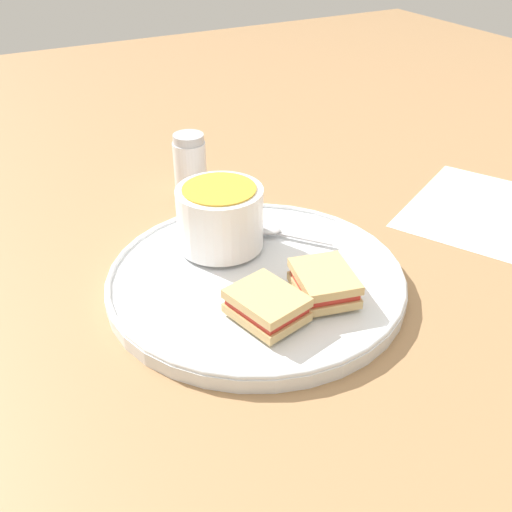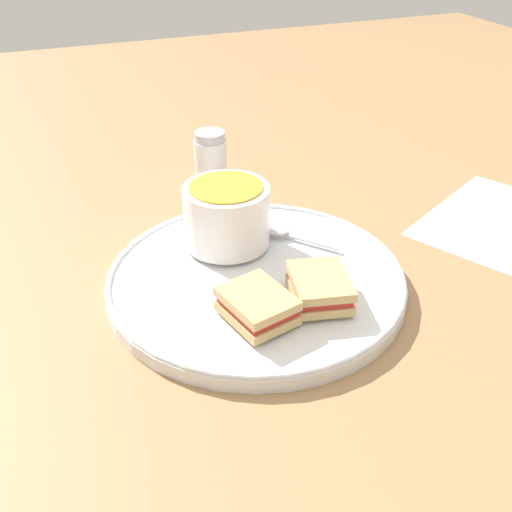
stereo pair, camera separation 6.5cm
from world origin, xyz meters
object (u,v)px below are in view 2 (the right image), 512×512
Objects in this scene: spoon at (281,231)px; sandwich_half_near at (257,306)px; sandwich_half_far at (320,287)px; salt_shaker at (211,162)px; soup_bowl at (227,215)px.

sandwich_half_near reaches higher than spoon.
spoon is at bearing 58.08° from sandwich_half_near.
salt_shaker is at bearing 92.17° from sandwich_half_far.
sandwich_half_far is at bearing -69.96° from soup_bowl.
salt_shaker reaches higher than sandwich_half_far.
sandwich_half_far reaches higher than spoon.
sandwich_half_near is 0.33m from salt_shaker.
soup_bowl is 0.19m from salt_shaker.
spoon is 1.06× the size of sandwich_half_far.
spoon is at bearing 83.44° from sandwich_half_far.
sandwich_half_near is 1.01× the size of sandwich_half_far.
soup_bowl reaches higher than sandwich_half_far.
soup_bowl reaches higher than spoon.
soup_bowl is 1.15× the size of salt_shaker.
sandwich_half_near is (-0.09, -0.14, 0.01)m from spoon.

